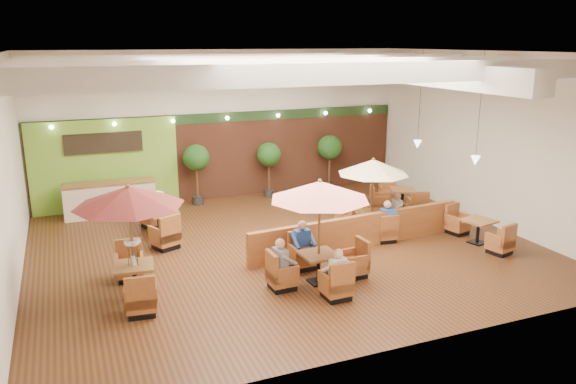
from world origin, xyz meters
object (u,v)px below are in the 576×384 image
booth_divider (360,231)px  table_0 (130,212)px  table_4 (478,232)px  diner_3 (387,217)px  diner_2 (282,259)px  table_5 (396,200)px  table_1 (319,213)px  table_2 (373,182)px  table_3 (159,221)px  service_counter (110,199)px  topiary_1 (269,157)px  diner_0 (337,268)px  diner_4 (396,207)px  topiary_0 (196,160)px  topiary_2 (330,150)px  diner_1 (303,240)px

booth_divider → table_0: 6.67m
table_4 → diner_3: size_ratio=3.11×
diner_2 → diner_3: bearing=104.2°
table_0 → table_5: 10.26m
table_1 → table_2: size_ratio=1.11×
table_1 → table_4: bearing=6.1°
table_1 → table_4: 5.79m
booth_divider → table_3: 6.05m
service_counter → topiary_1: bearing=2.0°
table_4 → topiary_1: bearing=105.5°
topiary_1 → diner_0: 9.06m
table_4 → diner_3: (-2.44, 1.15, 0.42)m
booth_divider → diner_4: size_ratio=9.57×
table_2 → table_3: bearing=169.1°
service_counter → table_3: 3.11m
table_0 → topiary_0: size_ratio=1.22×
table_1 → table_5: 7.03m
table_0 → topiary_2: size_ratio=1.22×
table_5 → diner_1: (-5.14, -3.60, 0.42)m
diner_0 → table_3: bearing=108.4°
service_counter → diner_3: (7.36, -5.80, 0.18)m
topiary_1 → topiary_2: bearing=-0.0°
table_2 → diner_1: (-3.11, -1.82, -0.87)m
booth_divider → topiary_0: 7.07m
table_3 → topiary_1: size_ratio=1.41×
booth_divider → diner_1: bearing=-164.2°
diner_3 → table_0: bearing=-155.4°
table_5 → topiary_1: topiary_1 is taller
diner_3 → diner_4: bearing=62.0°
table_4 → diner_3: bearing=141.5°
topiary_0 → diner_3: topiary_0 is taller
topiary_2 → booth_divider: bearing=-108.3°
table_1 → topiary_0: size_ratio=1.19×
table_1 → topiary_1: bearing=76.7°
topiary_1 → diner_3: (1.50, -6.00, -0.80)m
table_2 → diner_1: size_ratio=2.84×
table_3 → diner_2: 5.28m
table_5 → diner_4: size_ratio=3.68×
table_0 → table_3: (1.22, 3.91, -1.55)m
topiary_2 → table_2: bearing=-101.7°
table_0 → topiary_2: 10.99m
diner_0 → diner_1: 1.93m
diner_2 → table_4: bearing=85.8°
table_1 → service_counter: bearing=117.0°
service_counter → diner_1: 7.98m
table_2 → table_0: bearing=-158.5°
booth_divider → table_1: bearing=-145.2°
table_1 → diner_3: 3.80m
table_4 → topiary_1: size_ratio=1.21×
diner_2 → diner_4: bearing=108.4°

